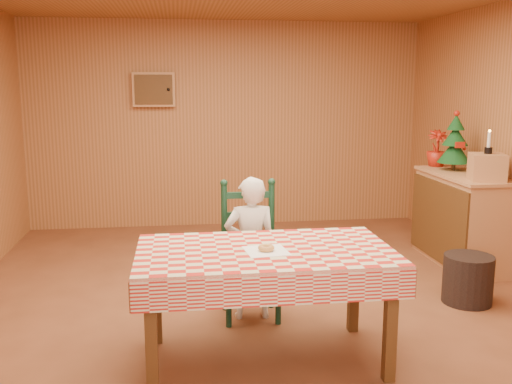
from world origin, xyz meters
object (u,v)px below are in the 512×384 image
seated_child (251,248)px  storage_bin (468,279)px  ladder_chair (250,253)px  christmas_tree (455,143)px  shelf_unit (461,219)px  crate (487,167)px  dining_table (265,261)px

seated_child → storage_bin: 1.88m
ladder_chair → storage_bin: ladder_chair is taller
seated_child → christmas_tree: bearing=-150.0°
shelf_unit → storage_bin: shelf_unit is taller
christmas_tree → storage_bin: 1.70m
shelf_unit → christmas_tree: (0.01, 0.25, 0.74)m
ladder_chair → crate: size_ratio=3.60×
dining_table → storage_bin: size_ratio=4.05×
crate → storage_bin: bearing=-126.1°
storage_bin → ladder_chair: bearing=179.7°
seated_child → christmas_tree: christmas_tree is taller
ladder_chair → shelf_unit: 2.52m
dining_table → ladder_chair: size_ratio=1.53×
dining_table → seated_child: (0.00, 0.73, -0.13)m
dining_table → crate: crate is taller
crate → storage_bin: crate is taller
seated_child → christmas_tree: (2.31, 1.33, 0.65)m
christmas_tree → storage_bin: christmas_tree is taller
crate → seated_child: bearing=-163.5°
christmas_tree → storage_bin: size_ratio=1.51×
ladder_chair → crate: crate is taller
dining_table → ladder_chair: bearing=90.0°
shelf_unit → storage_bin: (-0.46, -1.04, -0.26)m
seated_child → shelf_unit: (2.30, 1.08, -0.10)m
ladder_chair → crate: bearing=15.2°
dining_table → ladder_chair: 0.81m
ladder_chair → christmas_tree: bearing=29.0°
ladder_chair → christmas_tree: 2.73m
dining_table → shelf_unit: 2.94m
crate → dining_table: bearing=-148.5°
christmas_tree → crate: bearing=-90.0°
seated_child → christmas_tree: size_ratio=1.81×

